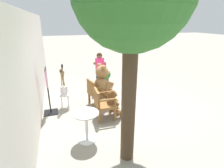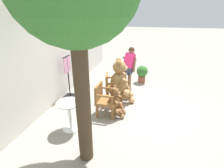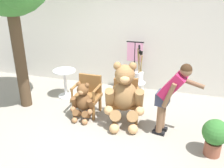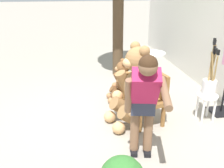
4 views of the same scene
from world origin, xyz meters
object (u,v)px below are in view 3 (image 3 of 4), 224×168
potted_plant (215,135)px  white_stool (138,86)px  brush_bucket (139,74)px  teddy_bear_small (83,102)px  teddy_bear_large (124,96)px  person_visitor (171,93)px  clothing_display_stand (134,66)px  wooden_chair_right (126,99)px  round_side_table (65,80)px  wooden_chair_left (88,94)px

potted_plant → white_stool: bearing=132.7°
potted_plant → brush_bucket: bearing=132.7°
teddy_bear_small → potted_plant: 2.64m
teddy_bear_small → white_stool: (0.96, 1.26, -0.06)m
teddy_bear_large → white_stool: size_ratio=2.92×
person_visitor → clothing_display_stand: person_visitor is taller
teddy_bear_small → wooden_chair_right: bearing=18.3°
wooden_chair_right → teddy_bear_large: bearing=-83.3°
round_side_table → teddy_bear_small: bearing=-46.6°
brush_bucket → round_side_table: brush_bucket is taller
white_stool → clothing_display_stand: bearing=114.5°
teddy_bear_small → round_side_table: size_ratio=1.17×
round_side_table → brush_bucket: bearing=11.5°
wooden_chair_right → round_side_table: (-1.71, 0.61, -0.01)m
brush_bucket → wooden_chair_left: bearing=-134.8°
wooden_chair_right → teddy_bear_large: size_ratio=0.64×
teddy_bear_large → round_side_table: 1.95m
brush_bucket → clothing_display_stand: size_ratio=0.69×
round_side_table → potted_plant: 3.71m
round_side_table → clothing_display_stand: clothing_display_stand is taller
teddy_bear_large → white_stool: teddy_bear_large is taller
brush_bucket → round_side_table: bearing=-168.5°
person_visitor → white_stool: person_visitor is taller
white_stool → person_visitor: bearing=-58.3°
teddy_bear_large → wooden_chair_left: bearing=164.2°
wooden_chair_left → round_side_table: (-0.85, 0.60, -0.01)m
teddy_bear_small → brush_bucket: 1.61m
brush_bucket → person_visitor: bearing=-58.4°
teddy_bear_large → round_side_table: (-1.74, 0.86, -0.21)m
wooden_chair_left → white_stool: wooden_chair_left is taller
brush_bucket → clothing_display_stand: bearing=114.6°
wooden_chair_right → person_visitor: size_ratio=0.58×
brush_bucket → potted_plant: 2.42m
wooden_chair_left → round_side_table: bearing=144.4°
wooden_chair_right → brush_bucket: 1.00m
wooden_chair_left → clothing_display_stand: bearing=61.6°
potted_plant → clothing_display_stand: bearing=129.7°
round_side_table → potted_plant: (3.44, -1.40, -0.05)m
wooden_chair_right → round_side_table: size_ratio=1.19×
teddy_bear_small → white_stool: bearing=52.5°
brush_bucket → potted_plant: size_ratio=1.39×
wooden_chair_right → clothing_display_stand: size_ratio=0.63×
wooden_chair_left → white_stool: 1.37m
wooden_chair_left → person_visitor: 1.88m
round_side_table → person_visitor: bearing=-20.3°
white_stool → potted_plant: bearing=-47.3°
wooden_chair_left → round_side_table: size_ratio=1.19×
person_visitor → teddy_bear_large: bearing=172.6°
brush_bucket → round_side_table: 1.86m
white_stool → brush_bucket: (0.00, 0.00, 0.32)m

